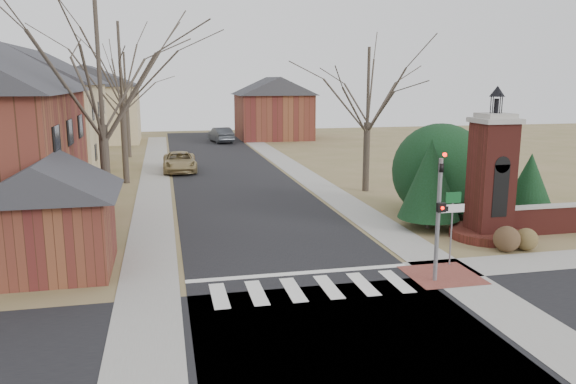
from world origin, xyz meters
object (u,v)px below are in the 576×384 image
object	(u,v)px
sign_post	(452,214)
distant_car	(221,135)
pickup_truck	(180,162)
traffic_signal_pole	(439,207)
brick_gate_monument	(490,189)

from	to	relation	value
sign_post	distant_car	distance (m)	43.24
pickup_truck	sign_post	bearing A→B (deg)	-68.85
traffic_signal_pole	distant_car	distance (m)	44.57
brick_gate_monument	pickup_truck	bearing A→B (deg)	120.53
traffic_signal_pole	pickup_truck	distance (m)	26.65
traffic_signal_pole	brick_gate_monument	size ratio (longest dim) A/B	0.69
brick_gate_monument	sign_post	bearing A→B (deg)	-138.58
traffic_signal_pole	distant_car	world-z (taller)	traffic_signal_pole
traffic_signal_pole	pickup_truck	xyz separation A→B (m)	(-7.70, 25.44, -1.86)
pickup_truck	distant_car	xyz separation A→B (m)	(5.00, 19.01, 0.10)
traffic_signal_pole	distant_car	xyz separation A→B (m)	(-2.70, 44.46, -1.77)
brick_gate_monument	traffic_signal_pole	bearing A→B (deg)	-136.76
traffic_signal_pole	pickup_truck	world-z (taller)	traffic_signal_pole
brick_gate_monument	distant_car	xyz separation A→B (m)	(-7.40, 40.03, -1.35)
brick_gate_monument	distant_car	distance (m)	40.74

